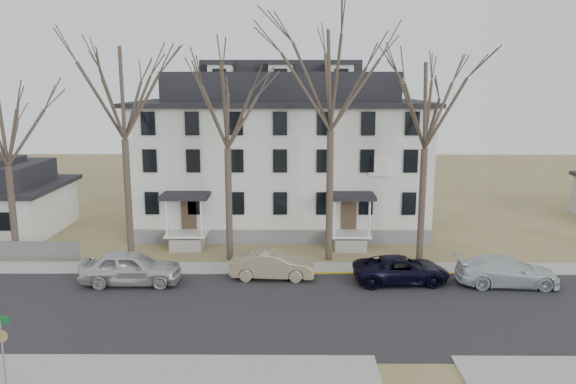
{
  "coord_description": "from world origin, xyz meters",
  "views": [
    {
      "loc": [
        -1.23,
        -22.83,
        10.61
      ],
      "look_at": [
        -1.46,
        9.0,
        4.33
      ],
      "focal_mm": 35.0,
      "sensor_mm": 36.0,
      "label": 1
    }
  ],
  "objects_px": {
    "street_sign": "(2,340)",
    "tree_mid_right": "(427,99)",
    "boarding_house": "(282,154)",
    "tree_far_left": "(122,86)",
    "tree_bungalow": "(4,125)",
    "car_tan": "(272,265)",
    "small_house": "(0,201)",
    "tree_mid_left": "(227,99)",
    "tree_center": "(331,73)",
    "car_white": "(507,272)",
    "bicycle_left": "(181,240)",
    "car_silver": "(131,268)",
    "car_navy": "(401,270)"
  },
  "relations": [
    {
      "from": "car_tan",
      "to": "tree_mid_left",
      "type": "bearing_deg",
      "value": 40.93
    },
    {
      "from": "boarding_house",
      "to": "tree_far_left",
      "type": "relative_size",
      "value": 1.52
    },
    {
      "from": "tree_mid_right",
      "to": "tree_bungalow",
      "type": "bearing_deg",
      "value": 180.0
    },
    {
      "from": "car_tan",
      "to": "bicycle_left",
      "type": "relative_size",
      "value": 2.94
    },
    {
      "from": "small_house",
      "to": "tree_mid_left",
      "type": "relative_size",
      "value": 0.68
    },
    {
      "from": "tree_center",
      "to": "tree_far_left",
      "type": "bearing_deg",
      "value": 180.0
    },
    {
      "from": "car_silver",
      "to": "street_sign",
      "type": "height_order",
      "value": "street_sign"
    },
    {
      "from": "tree_mid_right",
      "to": "tree_bungalow",
      "type": "xyz_separation_m",
      "value": [
        -24.5,
        0.0,
        -1.48
      ]
    },
    {
      "from": "bicycle_left",
      "to": "street_sign",
      "type": "height_order",
      "value": "street_sign"
    },
    {
      "from": "boarding_house",
      "to": "tree_far_left",
      "type": "distance_m",
      "value": 13.12
    },
    {
      "from": "tree_bungalow",
      "to": "bicycle_left",
      "type": "distance_m",
      "value": 12.54
    },
    {
      "from": "car_navy",
      "to": "tree_mid_right",
      "type": "bearing_deg",
      "value": -28.83
    },
    {
      "from": "tree_center",
      "to": "tree_mid_right",
      "type": "relative_size",
      "value": 1.15
    },
    {
      "from": "tree_bungalow",
      "to": "street_sign",
      "type": "xyz_separation_m",
      "value": [
        6.68,
        -14.58,
        -6.35
      ]
    },
    {
      "from": "tree_far_left",
      "to": "car_white",
      "type": "relative_size",
      "value": 2.6
    },
    {
      "from": "tree_mid_left",
      "to": "tree_bungalow",
      "type": "xyz_separation_m",
      "value": [
        -13.0,
        0.0,
        -1.48
      ]
    },
    {
      "from": "small_house",
      "to": "street_sign",
      "type": "xyz_separation_m",
      "value": [
        10.68,
        -20.78,
        -0.47
      ]
    },
    {
      "from": "tree_center",
      "to": "car_tan",
      "type": "relative_size",
      "value": 3.22
    },
    {
      "from": "small_house",
      "to": "tree_mid_left",
      "type": "xyz_separation_m",
      "value": [
        17.0,
        -6.2,
        7.35
      ]
    },
    {
      "from": "small_house",
      "to": "tree_center",
      "type": "height_order",
      "value": "tree_center"
    },
    {
      "from": "tree_far_left",
      "to": "tree_mid_right",
      "type": "height_order",
      "value": "tree_far_left"
    },
    {
      "from": "tree_mid_left",
      "to": "tree_bungalow",
      "type": "relative_size",
      "value": 1.18
    },
    {
      "from": "tree_mid_right",
      "to": "tree_mid_left",
      "type": "bearing_deg",
      "value": 180.0
    },
    {
      "from": "small_house",
      "to": "car_white",
      "type": "height_order",
      "value": "small_house"
    },
    {
      "from": "boarding_house",
      "to": "car_tan",
      "type": "xyz_separation_m",
      "value": [
        -0.31,
        -11.54,
        -4.63
      ]
    },
    {
      "from": "tree_center",
      "to": "car_white",
      "type": "distance_m",
      "value": 14.44
    },
    {
      "from": "tree_center",
      "to": "tree_bungalow",
      "type": "height_order",
      "value": "tree_center"
    },
    {
      "from": "tree_center",
      "to": "car_tan",
      "type": "bearing_deg",
      "value": -134.32
    },
    {
      "from": "tree_far_left",
      "to": "tree_center",
      "type": "xyz_separation_m",
      "value": [
        12.0,
        0.0,
        0.74
      ]
    },
    {
      "from": "tree_mid_right",
      "to": "car_tan",
      "type": "bearing_deg",
      "value": -158.97
    },
    {
      "from": "tree_mid_right",
      "to": "car_white",
      "type": "bearing_deg",
      "value": -50.47
    },
    {
      "from": "small_house",
      "to": "car_navy",
      "type": "distance_m",
      "value": 28.54
    },
    {
      "from": "car_silver",
      "to": "car_white",
      "type": "height_order",
      "value": "car_silver"
    },
    {
      "from": "tree_bungalow",
      "to": "car_navy",
      "type": "bearing_deg",
      "value": -10.02
    },
    {
      "from": "boarding_house",
      "to": "car_tan",
      "type": "distance_m",
      "value": 12.44
    },
    {
      "from": "car_silver",
      "to": "car_navy",
      "type": "relative_size",
      "value": 1.04
    },
    {
      "from": "boarding_house",
      "to": "tree_bungalow",
      "type": "height_order",
      "value": "boarding_house"
    },
    {
      "from": "car_white",
      "to": "bicycle_left",
      "type": "relative_size",
      "value": 3.4
    },
    {
      "from": "tree_center",
      "to": "car_silver",
      "type": "height_order",
      "value": "tree_center"
    },
    {
      "from": "car_tan",
      "to": "tree_mid_right",
      "type": "bearing_deg",
      "value": -66.56
    },
    {
      "from": "small_house",
      "to": "tree_bungalow",
      "type": "relative_size",
      "value": 0.81
    },
    {
      "from": "tree_mid_left",
      "to": "tree_center",
      "type": "relative_size",
      "value": 0.87
    },
    {
      "from": "street_sign",
      "to": "tree_mid_right",
      "type": "bearing_deg",
      "value": 52.26
    },
    {
      "from": "boarding_house",
      "to": "tree_mid_right",
      "type": "bearing_deg",
      "value": -43.81
    },
    {
      "from": "tree_mid_right",
      "to": "boarding_house",
      "type": "bearing_deg",
      "value": 136.19
    },
    {
      "from": "tree_mid_left",
      "to": "tree_mid_right",
      "type": "xyz_separation_m",
      "value": [
        11.5,
        0.0,
        0.0
      ]
    },
    {
      "from": "car_navy",
      "to": "car_white",
      "type": "distance_m",
      "value": 5.51
    },
    {
      "from": "car_white",
      "to": "bicycle_left",
      "type": "xyz_separation_m",
      "value": [
        -18.59,
        7.08,
        -0.36
      ]
    },
    {
      "from": "bicycle_left",
      "to": "tree_far_left",
      "type": "bearing_deg",
      "value": 160.89
    },
    {
      "from": "car_navy",
      "to": "street_sign",
      "type": "xyz_separation_m",
      "value": [
        -15.93,
        -10.59,
        1.07
      ]
    }
  ]
}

